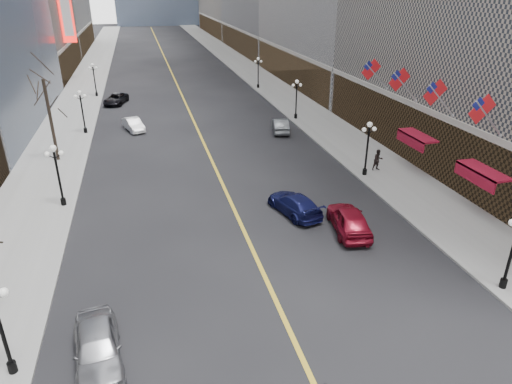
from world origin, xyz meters
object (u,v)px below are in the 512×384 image
streetlamp_east_2 (296,95)px  streetlamp_east_3 (258,69)px  streetlamp_west_2 (82,107)px  car_sb_mid (349,220)px  car_nb_mid (134,124)px  streetlamp_east_1 (368,143)px  car_nb_far (116,99)px  car_sb_far (280,125)px  car_nb_near (97,347)px  streetlamp_west_1 (57,169)px  car_sb_near (294,204)px  streetlamp_west_3 (94,76)px

streetlamp_east_2 → streetlamp_east_3: bearing=90.0°
streetlamp_west_2 → car_sb_mid: bearing=-55.1°
streetlamp_east_2 → car_nb_mid: streetlamp_east_2 is taller
streetlamp_west_2 → car_nb_mid: (5.02, 0.05, -2.22)m
streetlamp_east_1 → car_nb_far: (-20.80, 31.01, -2.22)m
streetlamp_east_1 → car_nb_far: bearing=123.9°
car_sb_mid → streetlamp_east_1: bearing=-113.4°
streetlamp_west_2 → car_nb_far: bearing=77.9°
streetlamp_west_2 → car_nb_mid: streetlamp_west_2 is taller
car_sb_far → car_sb_mid: bearing=96.2°
streetlamp_west_2 → car_nb_near: 34.36m
streetlamp_west_1 → car_sb_near: 16.69m
car_sb_near → car_nb_near: bearing=27.4°
streetlamp_west_1 → car_nb_far: streetlamp_west_1 is taller
streetlamp_west_1 → streetlamp_west_2: size_ratio=1.00×
streetlamp_east_2 → streetlamp_west_2: size_ratio=1.00×
car_nb_near → car_nb_mid: bearing=80.1°
car_nb_near → car_sb_far: 34.30m
car_nb_near → car_nb_far: bearing=83.6°
car_sb_near → streetlamp_west_3: bearing=-83.5°
streetlamp_east_3 → car_nb_mid: (-18.58, -17.95, -2.22)m
car_nb_mid → car_sb_mid: (13.34, -26.33, 0.18)m
streetlamp_west_2 → car_nb_near: bearing=-84.3°
streetlamp_west_2 → car_nb_mid: 5.49m
streetlamp_west_1 → car_nb_mid: streetlamp_west_1 is taller
car_sb_far → car_nb_mid: bearing=-4.5°
streetlamp_west_3 → car_nb_far: streetlamp_west_3 is taller
streetlamp_west_3 → car_nb_near: bearing=-86.3°
car_sb_mid → car_sb_far: size_ratio=1.12×
streetlamp_east_2 → car_nb_near: size_ratio=0.95×
streetlamp_east_2 → car_nb_near: (-20.21, -34.13, -2.09)m
streetlamp_east_1 → car_nb_mid: 26.00m
car_nb_mid → car_sb_far: (15.37, -4.39, 0.06)m
streetlamp_west_1 → car_sb_mid: 20.25m
streetlamp_east_1 → streetlamp_east_2: bearing=90.0°
car_nb_near → car_nb_far: car_nb_near is taller
streetlamp_east_1 → streetlamp_east_2: (0.00, 18.00, 0.00)m
streetlamp_east_2 → car_sb_mid: streetlamp_east_2 is taller
car_sb_far → car_sb_near: bearing=87.5°
streetlamp_west_3 → car_nb_far: (2.80, -4.99, -2.22)m
car_nb_mid → car_sb_mid: bearing=-79.8°
streetlamp_east_1 → streetlamp_east_2: 18.00m
car_nb_mid → car_sb_near: (10.75, -23.05, 0.04)m
car_nb_mid → car_sb_far: size_ratio=0.91×
streetlamp_east_1 → car_nb_far: size_ratio=0.92×
streetlamp_east_1 → car_sb_mid: streetlamp_east_1 is taller
streetlamp_east_1 → car_sb_mid: 10.01m
streetlamp_east_1 → streetlamp_east_2: size_ratio=1.00×
car_nb_far → car_sb_near: car_sb_near is taller
car_sb_far → streetlamp_west_1: bearing=45.3°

